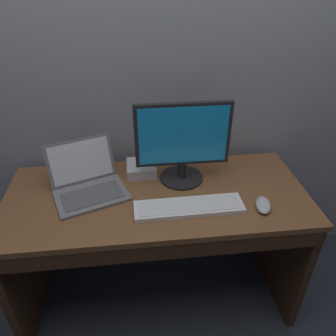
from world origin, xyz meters
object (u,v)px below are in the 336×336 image
object	(u,v)px
laptop_space_gray	(88,183)
external_drive_box	(142,168)
computer_mouse	(263,205)
wired_keyboard	(189,207)
external_monitor	(183,142)

from	to	relation	value
laptop_space_gray	external_drive_box	distance (m)	0.29
laptop_space_gray	computer_mouse	bearing A→B (deg)	-15.38
wired_keyboard	computer_mouse	size ratio (longest dim) A/B	4.08
external_monitor	wired_keyboard	world-z (taller)	external_monitor
wired_keyboard	external_drive_box	xyz separation A→B (m)	(-0.19, 0.32, 0.01)
laptop_space_gray	external_drive_box	xyz separation A→B (m)	(0.26, 0.13, -0.02)
computer_mouse	external_drive_box	world-z (taller)	external_drive_box
computer_mouse	external_drive_box	bearing A→B (deg)	162.43
external_monitor	external_drive_box	distance (m)	0.29
external_monitor	computer_mouse	size ratio (longest dim) A/B	3.77
computer_mouse	wired_keyboard	bearing A→B (deg)	-168.98
laptop_space_gray	external_monitor	xyz separation A→B (m)	(0.45, 0.04, 0.17)
laptop_space_gray	external_monitor	bearing A→B (deg)	5.63
external_monitor	external_drive_box	world-z (taller)	external_monitor
wired_keyboard	laptop_space_gray	bearing A→B (deg)	157.48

